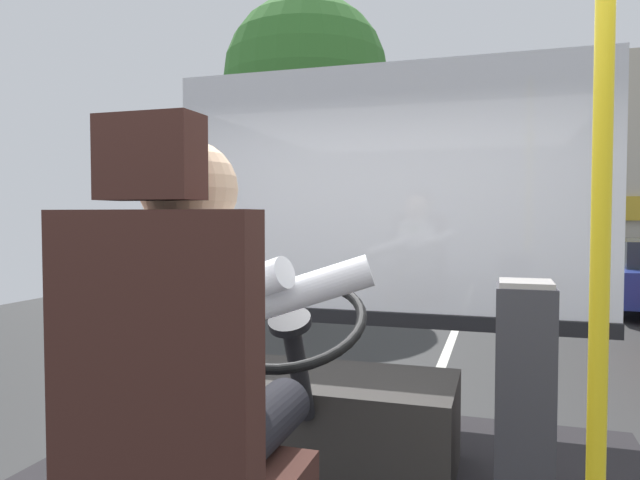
% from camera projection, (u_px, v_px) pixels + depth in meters
% --- Properties ---
extents(ground, '(18.00, 44.00, 0.06)m').
position_uv_depth(ground, '(460.00, 320.00, 10.20)').
color(ground, '#2D2D2D').
extents(driver_seat, '(0.48, 0.48, 1.31)m').
position_uv_depth(driver_seat, '(179.00, 448.00, 1.35)').
color(driver_seat, black).
rests_on(driver_seat, bus_floor).
extents(bus_driver, '(0.78, 0.59, 0.83)m').
position_uv_depth(bus_driver, '(202.00, 349.00, 1.44)').
color(bus_driver, black).
rests_on(bus_driver, driver_seat).
extents(steering_console, '(1.10, 1.00, 0.85)m').
position_uv_depth(steering_console, '(326.00, 417.00, 2.49)').
color(steering_console, '#282623').
rests_on(steering_console, bus_floor).
extents(handrail_pole, '(0.04, 0.04, 2.19)m').
position_uv_depth(handrail_pole, '(601.00, 216.00, 1.34)').
color(handrail_pole, yellow).
rests_on(handrail_pole, bus_floor).
extents(fare_box, '(0.21, 0.23, 0.86)m').
position_uv_depth(fare_box, '(524.00, 397.00, 2.13)').
color(fare_box, '#333338').
rests_on(fare_box, bus_floor).
extents(windshield_panel, '(2.50, 0.08, 1.48)m').
position_uv_depth(windshield_panel, '(380.00, 224.00, 3.27)').
color(windshield_panel, silver).
extents(street_tree, '(3.40, 3.40, 6.36)m').
position_uv_depth(street_tree, '(306.00, 81.00, 12.04)').
color(street_tree, '#4C3828').
rests_on(street_tree, ground).
extents(parked_car_white, '(1.76, 4.37, 1.20)m').
position_uv_depth(parked_car_white, '(637.00, 261.00, 15.18)').
color(parked_car_white, silver).
rests_on(parked_car_white, ground).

